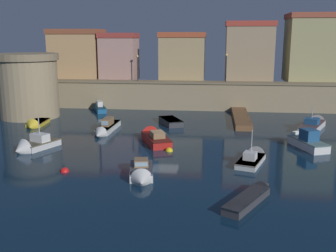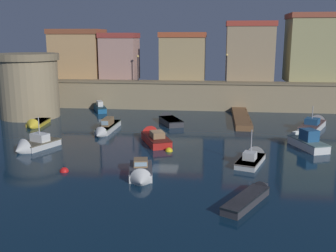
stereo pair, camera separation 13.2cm
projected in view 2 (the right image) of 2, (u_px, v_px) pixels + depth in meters
ground_plane at (165, 143)px, 37.57m from camera, size 103.09×103.09×0.00m
quay_wall at (181, 95)px, 54.88m from camera, size 42.20×2.53×3.85m
old_town_backdrop at (200, 52)px, 57.11m from camera, size 41.22×6.21×9.29m
fortress_tower at (29, 85)px, 49.19m from camera, size 7.66×7.66×7.81m
pier_dock at (241, 118)px, 47.71m from camera, size 1.84×11.45×0.70m
quay_lamp_0 at (138, 64)px, 54.64m from camera, size 0.32×0.32×3.49m
quay_lamp_1 at (227, 63)px, 53.24m from camera, size 0.32×0.32×3.73m
moored_boat_0 at (99, 107)px, 54.48m from camera, size 3.37×5.61×1.56m
moored_boat_1 at (106, 128)px, 41.90m from camera, size 1.53×6.69×1.70m
moored_boat_2 at (141, 173)px, 28.17m from camera, size 2.30×4.48×1.57m
moored_boat_3 at (314, 124)px, 43.76m from camera, size 4.52×7.11×3.12m
moored_boat_4 at (168, 120)px, 46.41m from camera, size 3.61×5.25×1.60m
moored_boat_5 at (33, 145)px, 35.40m from camera, size 3.47×4.78×3.41m
moored_boat_7 at (253, 157)px, 32.16m from camera, size 3.01×5.14×3.28m
moored_boat_8 at (304, 140)px, 36.47m from camera, size 3.41×5.71×2.13m
moored_boat_9 at (252, 195)px, 24.48m from camera, size 3.72×5.59×1.05m
moored_boat_10 at (36, 124)px, 44.67m from camera, size 1.90×4.44×1.53m
moored_boat_12 at (154, 137)px, 38.27m from camera, size 3.95×6.14×1.76m
mooring_buoy_0 at (64, 172)px, 29.67m from camera, size 0.66×0.66×0.66m
mooring_buoy_1 at (169, 151)px, 34.97m from camera, size 0.66×0.66×0.66m
mooring_buoy_2 at (297, 140)px, 38.75m from camera, size 0.50×0.50×0.50m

